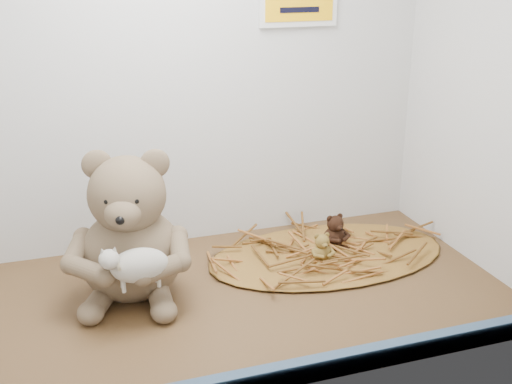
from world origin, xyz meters
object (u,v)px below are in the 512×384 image
object	(u,v)px
main_teddy	(130,225)
mini_teddy_tan	(322,246)
toy_lamb	(139,265)
mini_teddy_brown	(335,229)

from	to	relation	value
main_teddy	mini_teddy_tan	bearing A→B (deg)	16.09
main_teddy	toy_lamb	world-z (taller)	main_teddy
main_teddy	toy_lamb	distance (cm)	11.20
mini_teddy_tan	mini_teddy_brown	xyz separation A→B (cm)	(5.88, 6.11, 0.60)
toy_lamb	mini_teddy_tan	world-z (taller)	toy_lamb
toy_lamb	main_teddy	bearing A→B (deg)	90.00
toy_lamb	mini_teddy_tan	size ratio (longest dim) A/B	2.09
main_teddy	mini_teddy_brown	world-z (taller)	main_teddy
toy_lamb	mini_teddy_tan	bearing A→B (deg)	15.37
main_teddy	mini_teddy_brown	distance (cm)	47.92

